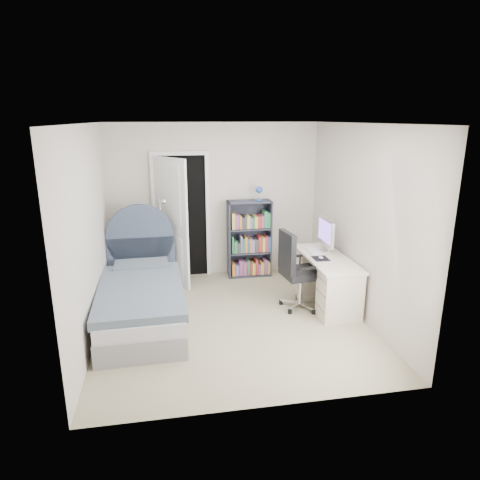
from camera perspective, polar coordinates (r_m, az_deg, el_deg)
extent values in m
cube|color=gray|center=(5.74, -1.00, -10.79)|extent=(3.40, 3.60, 0.05)
cube|color=white|center=(5.13, -1.14, 15.57)|extent=(3.40, 3.60, 0.05)
cube|color=beige|center=(7.06, -3.42, 5.24)|extent=(3.40, 0.05, 2.50)
cube|color=beige|center=(3.59, 3.57, -5.51)|extent=(3.40, 0.05, 2.50)
cube|color=beige|center=(5.31, -19.78, 0.72)|extent=(0.05, 3.60, 2.50)
cube|color=beige|center=(5.81, 15.99, 2.31)|extent=(0.05, 3.60, 2.50)
cube|color=black|center=(7.04, -7.82, 3.01)|extent=(0.80, 0.01, 2.00)
cube|color=white|center=(7.01, -11.32, 2.80)|extent=(0.06, 0.06, 2.00)
cube|color=white|center=(7.04, -4.31, 3.12)|extent=(0.06, 0.06, 2.00)
cube|color=white|center=(6.86, -8.14, 11.38)|extent=(0.92, 0.06, 0.06)
cube|color=white|center=(6.69, -9.15, 2.28)|extent=(0.49, 0.68, 2.00)
cube|color=gray|center=(5.76, -12.88, -9.33)|extent=(1.06, 2.14, 0.27)
cube|color=silver|center=(5.68, -13.02, -7.40)|extent=(1.04, 2.10, 0.17)
cube|color=slate|center=(5.53, -13.11, -6.62)|extent=(1.09, 1.82, 0.11)
cube|color=slate|center=(6.33, -13.00, -3.47)|extent=(0.76, 0.44, 0.13)
cube|color=#3B475C|center=(6.68, -12.92, -3.12)|extent=(1.01, 0.09, 0.85)
cylinder|color=#3B475C|center=(6.56, -13.14, 0.38)|extent=(1.01, 0.09, 1.00)
cylinder|color=#D7BB84|center=(6.94, -16.14, -4.14)|extent=(0.04, 0.04, 0.50)
cylinder|color=#D7BB84|center=(7.26, -15.88, -3.23)|extent=(0.04, 0.04, 0.50)
cylinder|color=#D7BB84|center=(6.91, -13.33, -4.02)|extent=(0.04, 0.04, 0.50)
cylinder|color=#D7BB84|center=(7.23, -13.20, -3.11)|extent=(0.04, 0.04, 0.50)
cube|color=#D7BB84|center=(7.01, -14.77, -1.80)|extent=(0.40, 0.40, 0.03)
cube|color=#D7BB84|center=(7.11, -14.60, -4.19)|extent=(0.36, 0.36, 0.02)
cube|color=#B24C33|center=(7.00, -15.20, -1.59)|extent=(0.16, 0.22, 0.03)
cube|color=#3F598C|center=(6.99, -15.22, -1.35)|extent=(0.15, 0.21, 0.03)
cube|color=#D8CC7F|center=(6.99, -15.23, -1.12)|extent=(0.14, 0.20, 0.03)
cylinder|color=silver|center=(6.82, -10.06, -6.24)|extent=(0.20, 0.20, 0.02)
cylinder|color=silver|center=(6.59, -10.35, -0.60)|extent=(0.02, 0.02, 1.40)
sphere|color=silver|center=(6.40, -10.10, 5.08)|extent=(0.08, 0.08, 0.08)
cube|color=#353949|center=(7.02, -1.53, 0.03)|extent=(0.02, 0.30, 1.27)
cube|color=#353949|center=(7.15, 3.95, 0.30)|extent=(0.02, 0.30, 1.27)
cube|color=#353949|center=(6.93, 1.27, 5.15)|extent=(0.71, 0.30, 0.02)
cube|color=#353949|center=(7.27, 1.21, -4.57)|extent=(0.71, 0.30, 0.02)
cube|color=#353949|center=(7.21, 1.01, 0.48)|extent=(0.71, 0.01, 1.27)
cube|color=#353949|center=(7.14, 1.23, -1.60)|extent=(0.67, 0.28, 0.02)
cube|color=#353949|center=(7.03, 1.25, 1.56)|extent=(0.67, 0.28, 0.02)
cylinder|color=#274EAC|center=(6.96, 2.50, 5.35)|extent=(0.12, 0.12, 0.02)
cylinder|color=silver|center=(6.94, 2.51, 6.01)|extent=(0.02, 0.02, 0.16)
sphere|color=#274EAC|center=(6.90, 2.58, 6.71)|extent=(0.11, 0.11, 0.11)
cube|color=orange|center=(7.16, -0.96, -3.83)|extent=(0.05, 0.21, 0.21)
cube|color=#7F72B2|center=(7.17, -0.47, -3.91)|extent=(0.06, 0.21, 0.18)
cube|color=#994C7F|center=(7.17, 0.04, -3.62)|extent=(0.06, 0.21, 0.25)
cube|color=#994C7F|center=(7.19, 0.55, -3.65)|extent=(0.06, 0.21, 0.23)
cube|color=#337F4C|center=(7.19, 1.00, -3.56)|extent=(0.04, 0.21, 0.25)
cube|color=#B23333|center=(7.21, 1.36, -3.63)|extent=(0.03, 0.21, 0.23)
cube|color=#D8BF4C|center=(7.22, 1.72, -3.70)|extent=(0.05, 0.21, 0.20)
cube|color=#B23333|center=(7.22, 2.11, -3.47)|extent=(0.04, 0.21, 0.26)
cube|color=#994C7F|center=(7.24, 2.45, -3.76)|extent=(0.04, 0.21, 0.17)
cube|color=#D8BF4C|center=(7.25, 2.84, -3.63)|extent=(0.05, 0.21, 0.20)
cube|color=#994C7F|center=(7.26, 3.32, -3.45)|extent=(0.06, 0.21, 0.24)
cube|color=#D8BF4C|center=(7.28, 3.79, -3.56)|extent=(0.05, 0.21, 0.20)
cube|color=#337F4C|center=(7.02, -1.07, -0.54)|extent=(0.03, 0.21, 0.28)
cube|color=#337F4C|center=(7.04, -0.67, -0.82)|extent=(0.06, 0.21, 0.20)
cube|color=#3F3F3F|center=(7.06, -0.24, -0.91)|extent=(0.04, 0.21, 0.17)
cube|color=#7F72B2|center=(7.05, 0.07, -0.47)|extent=(0.03, 0.21, 0.28)
cube|color=#337F4C|center=(7.06, 0.37, -0.62)|extent=(0.04, 0.21, 0.24)
cube|color=orange|center=(7.06, 0.71, -0.51)|extent=(0.04, 0.21, 0.26)
cube|color=#335999|center=(7.07, 1.02, -0.62)|extent=(0.03, 0.21, 0.23)
cube|color=orange|center=(7.08, 1.31, -0.60)|extent=(0.03, 0.21, 0.23)
cube|color=#7F72B2|center=(7.09, 1.65, -0.66)|extent=(0.04, 0.21, 0.21)
cube|color=#3F3F3F|center=(7.10, 2.08, -0.62)|extent=(0.05, 0.21, 0.21)
cube|color=#B23333|center=(7.11, 2.58, -0.42)|extent=(0.06, 0.21, 0.26)
cube|color=#D8BF4C|center=(7.13, 3.03, -0.47)|extent=(0.04, 0.21, 0.24)
cube|color=#B23333|center=(7.13, 3.41, -0.38)|extent=(0.04, 0.21, 0.26)
cube|color=#335999|center=(7.15, 3.77, -0.40)|extent=(0.04, 0.21, 0.25)
cube|color=#D8BF4C|center=(6.92, -0.97, 2.61)|extent=(0.06, 0.21, 0.26)
cube|color=#994C7F|center=(6.94, -0.46, 2.53)|extent=(0.06, 0.21, 0.23)
cube|color=orange|center=(6.95, -0.03, 2.47)|extent=(0.03, 0.21, 0.21)
cube|color=#3F3F3F|center=(6.96, 0.30, 2.38)|extent=(0.04, 0.21, 0.18)
cube|color=#3F3F3F|center=(6.96, 0.65, 2.49)|extent=(0.03, 0.21, 0.21)
cube|color=#D8BF4C|center=(6.97, 1.01, 2.51)|extent=(0.04, 0.21, 0.21)
cube|color=#7F72B2|center=(6.98, 1.37, 2.38)|extent=(0.03, 0.21, 0.17)
cube|color=#337F4C|center=(6.99, 1.67, 2.40)|extent=(0.03, 0.21, 0.18)
cube|color=#D8BF4C|center=(7.00, 2.03, 2.49)|extent=(0.05, 0.21, 0.20)
cube|color=#B23333|center=(7.01, 2.49, 2.52)|extent=(0.05, 0.21, 0.20)
cube|color=#994C7F|center=(7.02, 2.89, 2.56)|extent=(0.04, 0.21, 0.20)
cube|color=#337F4C|center=(7.02, 3.31, 2.85)|extent=(0.06, 0.21, 0.27)
cube|color=#337F4C|center=(7.04, 3.73, 2.75)|extent=(0.04, 0.21, 0.24)
cube|color=beige|center=(6.10, 11.53, -2.39)|extent=(0.57, 1.41, 0.03)
cube|color=beige|center=(5.79, 13.15, -7.15)|extent=(0.52, 0.38, 0.66)
cube|color=beige|center=(6.65, 9.81, -3.88)|extent=(0.52, 0.38, 0.66)
cube|color=silver|center=(6.38, 11.41, -1.37)|extent=(0.15, 0.15, 0.01)
cube|color=silver|center=(6.36, 11.70, -0.44)|extent=(0.03, 0.06, 0.21)
cube|color=silver|center=(6.29, 11.39, 1.03)|extent=(0.04, 0.53, 0.38)
cube|color=#7454CC|center=(6.28, 11.20, 1.18)|extent=(0.00, 0.47, 0.30)
cube|color=white|center=(6.30, 9.66, -1.46)|extent=(0.12, 0.38, 0.02)
cube|color=black|center=(6.01, 10.70, -2.44)|extent=(0.21, 0.25, 0.00)
ellipsoid|color=white|center=(6.01, 10.71, -2.30)|extent=(0.06, 0.09, 0.03)
cube|color=silver|center=(6.18, 9.15, -8.12)|extent=(0.29, 0.08, 0.03)
cylinder|color=black|center=(6.25, 10.27, -8.19)|extent=(0.06, 0.06, 0.06)
cube|color=silver|center=(6.24, 7.84, -7.79)|extent=(0.09, 0.29, 0.03)
cylinder|color=black|center=(6.38, 7.68, -7.54)|extent=(0.06, 0.06, 0.06)
cube|color=silver|center=(6.14, 6.73, -8.16)|extent=(0.27, 0.17, 0.03)
cylinder|color=black|center=(6.18, 5.48, -8.27)|extent=(0.06, 0.06, 0.06)
cube|color=silver|center=(6.01, 7.36, -8.74)|extent=(0.23, 0.22, 0.03)
cylinder|color=black|center=(5.92, 6.69, -9.47)|extent=(0.06, 0.06, 0.06)
cube|color=silver|center=(6.03, 8.89, -8.72)|extent=(0.16, 0.27, 0.03)
cylinder|color=black|center=(5.96, 9.80, -9.41)|extent=(0.06, 0.06, 0.06)
cylinder|color=silver|center=(6.04, 8.07, -6.46)|extent=(0.06, 0.06, 0.42)
cube|color=black|center=(5.95, 8.16, -4.40)|extent=(0.54, 0.54, 0.09)
cube|color=black|center=(5.76, 6.28, -1.63)|extent=(0.13, 0.45, 0.56)
cube|color=black|center=(5.67, 9.17, -3.76)|extent=(0.31, 0.08, 0.03)
cube|color=black|center=(6.12, 7.00, -2.19)|extent=(0.31, 0.08, 0.03)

